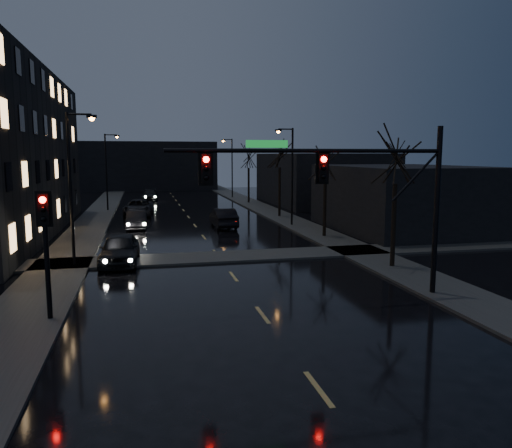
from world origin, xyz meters
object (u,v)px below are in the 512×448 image
oncoming_car_d (150,195)px  lead_car (223,218)px  oncoming_car_b (136,220)px  oncoming_car_c (139,208)px  oncoming_car_a (120,249)px

oncoming_car_d → lead_car: 26.73m
oncoming_car_b → oncoming_car_c: size_ratio=0.77×
oncoming_car_c → lead_car: size_ratio=1.18×
oncoming_car_b → oncoming_car_d: size_ratio=0.91×
oncoming_car_c → oncoming_car_d: 16.52m
oncoming_car_b → oncoming_car_d: (1.46, 25.30, -0.02)m
oncoming_car_d → oncoming_car_a: bearing=-89.6°
oncoming_car_d → lead_car: lead_car is taller
oncoming_car_a → lead_car: bearing=61.2°
oncoming_car_b → oncoming_car_c: oncoming_car_c is taller
oncoming_car_c → oncoming_car_d: (1.33, 16.46, -0.09)m
oncoming_car_b → oncoming_car_d: oncoming_car_b is taller
oncoming_car_a → oncoming_car_d: (2.21, 38.60, -0.14)m
oncoming_car_a → oncoming_car_c: bearing=90.5°
oncoming_car_a → lead_car: size_ratio=1.02×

